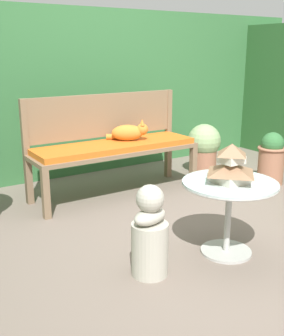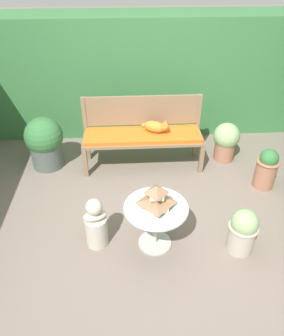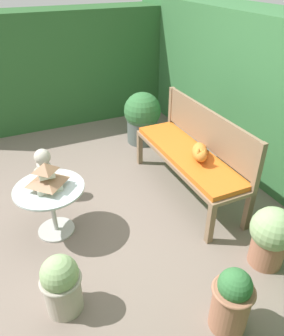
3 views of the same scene
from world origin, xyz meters
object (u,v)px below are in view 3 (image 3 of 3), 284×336
potted_plant_bench_left (271,236)px  pagoda_birdhouse (47,177)px  cat (200,152)px  garden_bench (187,158)px  potted_plant_table_near (232,300)px  potted_plant_table_far (142,117)px  potted_plant_path_edge (61,284)px  patio_table (51,197)px  garden_bust (46,176)px

potted_plant_bench_left → pagoda_birdhouse: bearing=-126.2°
cat → garden_bench: bearing=-141.4°
garden_bench → cat: 0.24m
potted_plant_bench_left → potted_plant_table_near: 0.78m
potted_plant_table_far → potted_plant_path_edge: size_ratio=1.43×
pagoda_birdhouse → potted_plant_table_near: pagoda_birdhouse is taller
garden_bench → patio_table: bearing=-88.5°
potted_plant_table_far → garden_bench: bearing=-3.4°
cat → potted_plant_table_far: size_ratio=0.49×
potted_plant_bench_left → potted_plant_path_edge: potted_plant_bench_left is taller
garden_bust → pagoda_birdhouse: bearing=-19.0°
pagoda_birdhouse → potted_plant_bench_left: size_ratio=0.52×
patio_table → potted_plant_table_far: 2.15m
potted_plant_bench_left → potted_plant_path_edge: size_ratio=1.11×
potted_plant_table_far → potted_plant_path_edge: (2.33, -1.74, -0.12)m
potted_plant_bench_left → potted_plant_table_far: (-2.62, -0.02, 0.07)m
garden_bench → garden_bust: size_ratio=2.76×
garden_bench → patio_table: 1.53m
potted_plant_table_near → potted_plant_bench_left: bearing=117.5°
potted_plant_path_edge → garden_bench: bearing=119.6°
potted_plant_path_edge → potted_plant_bench_left: bearing=80.5°
garden_bench → pagoda_birdhouse: size_ratio=5.53×
garden_bench → potted_plant_table_far: bearing=176.6°
garden_bust → potted_plant_table_near: (2.18, 0.89, 0.01)m
potted_plant_table_near → potted_plant_path_edge: size_ratio=1.07×
pagoda_birdhouse → potted_plant_table_near: bearing=31.3°
patio_table → potted_plant_table_far: potted_plant_table_far is taller
pagoda_birdhouse → patio_table: bearing=76.0°
potted_plant_table_near → cat: bearing=156.2°
garden_bench → pagoda_birdhouse: 1.54m
cat → patio_table: size_ratio=0.55×
potted_plant_bench_left → potted_plant_table_far: 2.62m
potted_plant_bench_left → potted_plant_table_far: bearing=-179.6°
garden_bust → potted_plant_bench_left: bearing=26.6°
potted_plant_bench_left → garden_bust: bearing=-139.0°
garden_bust → potted_plant_table_far: (-0.80, 1.56, 0.12)m
cat → potted_plant_table_far: 1.58m
cat → potted_plant_table_far: bearing=-153.6°
cat → pagoda_birdhouse: (-0.14, -1.56, 0.03)m
cat → pagoda_birdhouse: size_ratio=1.21×
garden_bench → cat: bearing=10.4°
cat → potted_plant_table_near: size_ratio=0.65×
garden_bench → potted_plant_bench_left: 1.25m
patio_table → potted_plant_table_far: size_ratio=0.88×
patio_table → potted_plant_path_edge: (0.90, -0.12, -0.15)m
cat → potted_plant_table_near: 1.58m
garden_bust → cat: bearing=48.7°
pagoda_birdhouse → potted_plant_bench_left: (1.19, 1.63, -0.33)m
garden_bust → potted_plant_table_far: 1.76m
garden_bust → potted_plant_table_far: size_ratio=0.80×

